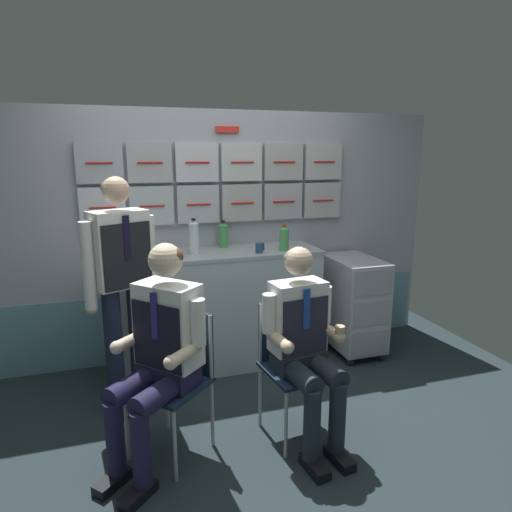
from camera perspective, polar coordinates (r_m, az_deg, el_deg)
The scene contains 16 objects.
ground at distance 3.15m, azimuth 0.44°, elevation -22.08°, with size 4.80×4.80×0.04m, color #222E31.
galley_bulkhead at distance 3.97m, azimuth -5.51°, elevation 2.83°, with size 4.20×0.14×2.15m.
galley_counter at distance 3.85m, azimuth -4.95°, elevation -6.71°, with size 1.75×0.53×1.00m.
service_trolley at distance 4.20m, azimuth 12.19°, elevation -5.73°, with size 0.40×0.65×0.87m.
folding_chair_left at distance 2.83m, azimuth -9.79°, elevation -13.52°, with size 0.57×0.57×0.86m.
crew_member_left at distance 2.64m, azimuth -12.15°, elevation -11.09°, with size 0.67×0.66×1.30m.
folding_chair_right at distance 2.98m, azimuth 4.44°, elevation -12.01°, with size 0.45×0.45×0.86m.
crew_member_right at distance 2.79m, azimuth 6.18°, elevation -10.52°, with size 0.48×0.61×1.24m.
crew_member_standing at distance 3.18m, azimuth -16.67°, elevation -2.52°, with size 0.48×0.37×1.64m.
sparkling_bottle_green at distance 3.88m, azimuth -4.17°, elevation 2.70°, with size 0.08×0.08×0.23m.
water_bottle_clear at distance 3.64m, azimuth -7.88°, elevation 2.39°, with size 0.08×0.08×0.29m.
water_bottle_tall at distance 3.73m, azimuth 3.59°, elevation 2.25°, with size 0.08×0.08×0.22m.
coffee_cup_white at distance 3.78m, azimuth 0.64°, elevation 1.26°, with size 0.06×0.06×0.06m.
coffee_cup_spare at distance 3.79m, azimuth -11.07°, elevation 1.07°, with size 0.08×0.08×0.06m.
espresso_cup_small at distance 3.66m, azimuth -16.91°, elevation 0.33°, with size 0.07×0.07×0.06m.
paper_cup_blue at distance 3.66m, azimuth 0.39°, elevation 1.04°, with size 0.06×0.06×0.08m.
Camera 1 is at (-0.80, -2.46, 1.79)m, focal length 31.51 mm.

